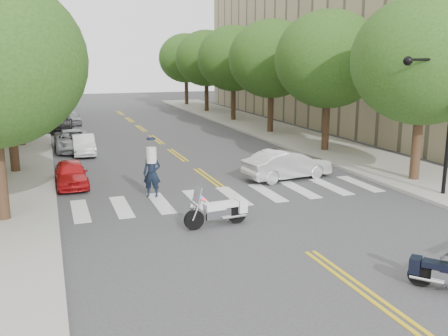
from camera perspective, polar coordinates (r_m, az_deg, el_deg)
name	(u,v)px	position (r m, az deg, el deg)	size (l,w,h in m)	color
ground	(310,252)	(15.33, 9.78, -9.43)	(140.00, 140.00, 0.00)	#38383A
sidewalk_left	(10,146)	(34.87, -23.22, 2.27)	(5.00, 60.00, 0.15)	#9E9991
sidewalk_right	(278,132)	(38.55, 6.23, 4.11)	(5.00, 60.00, 0.15)	#9E9991
tree_l_1	(5,60)	(26.39, -23.70, 11.24)	(6.40, 6.40, 8.45)	#382316
tree_l_2	(14,59)	(34.38, -22.83, 11.38)	(6.40, 6.40, 8.45)	#382316
tree_l_3	(20,59)	(42.37, -22.29, 11.47)	(6.40, 6.40, 8.45)	#382316
tree_l_4	(24,59)	(50.36, -21.92, 11.53)	(6.40, 6.40, 8.45)	#382316
tree_l_5	(26,58)	(58.36, -21.65, 11.57)	(6.40, 6.40, 8.45)	#382316
tree_r_0	(424,60)	(24.26, 21.86, 11.36)	(6.40, 6.40, 8.45)	#382316
tree_r_1	(329,59)	(30.76, 11.87, 12.05)	(6.40, 6.40, 8.45)	#382316
tree_r_2	(272,59)	(37.83, 5.45, 12.30)	(6.40, 6.40, 8.45)	#382316
tree_r_3	(233,59)	(45.22, 1.09, 12.39)	(6.40, 6.40, 8.45)	#382316
tree_r_4	(206,58)	(52.78, -2.04, 12.41)	(6.40, 6.40, 8.45)	#382316
tree_r_5	(186,58)	(60.46, -4.37, 12.40)	(6.40, 6.40, 8.45)	#382316
traffic_signal_pole	(442,108)	(21.77, 23.64, 6.33)	(2.82, 0.42, 6.00)	black
motorcycle_parked	(221,211)	(17.21, -0.31, -4.91)	(2.33, 0.71, 1.50)	black
officer_standing	(152,173)	(20.77, -8.23, -0.61)	(0.73, 0.48, 2.01)	black
convertible	(287,164)	(23.89, 7.25, 0.42)	(1.50, 4.30, 1.42)	silver
parked_car_a	(71,174)	(23.38, -17.08, -0.62)	(1.38, 3.43, 1.17)	red
parked_car_b	(84,145)	(30.82, -15.73, 2.56)	(1.24, 3.56, 1.17)	white
parked_car_c	(73,141)	(32.26, -16.88, 3.01)	(2.12, 4.59, 1.28)	#97989E
parked_car_d	(59,122)	(41.14, -18.33, 4.97)	(1.97, 4.85, 1.41)	black
parked_car_e	(71,118)	(45.03, -17.06, 5.52)	(1.41, 3.52, 1.20)	gray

